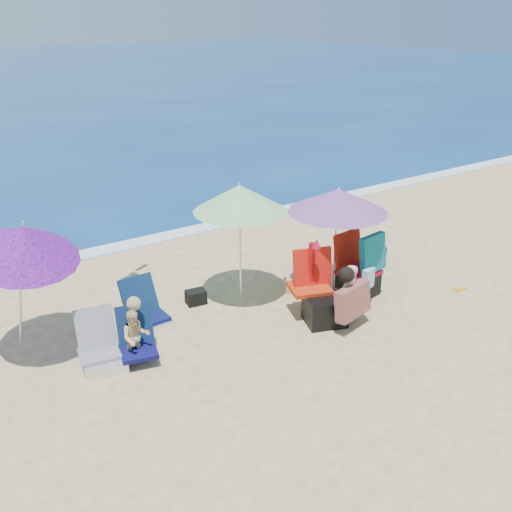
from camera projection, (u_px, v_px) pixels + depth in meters
ground at (309, 339)px, 8.69m from camera, size 120.00×120.00×0.00m
foam at (164, 237)px, 12.56m from camera, size 120.00×0.50×0.04m
umbrella_turquoise at (338, 201)px, 9.46m from camera, size 1.88×1.88×1.95m
umbrella_striped at (240, 198)px, 9.23m from camera, size 1.83×1.83×2.08m
umbrella_blue at (21, 242)px, 7.64m from camera, size 2.07×2.10×2.14m
furled_umbrella at (312, 272)px, 9.16m from camera, size 0.19×0.30×1.37m
chair_navy at (146, 317)px, 8.88m from camera, size 0.62×0.75×0.80m
chair_rainbow at (101, 353)px, 7.95m from camera, size 0.66×0.82×0.78m
camp_chair_left at (321, 301)px, 9.10m from camera, size 0.83×1.10×1.12m
camp_chair_right at (360, 273)px, 9.86m from camera, size 0.79×0.86×1.18m
person_center at (349, 297)px, 8.88m from camera, size 0.74×0.71×1.04m
person_left at (136, 335)px, 7.99m from camera, size 0.68×0.80×0.93m
bag_black_a at (196, 297)px, 9.70m from camera, size 0.36×0.29×0.24m
bag_tan at (292, 285)px, 10.12m from camera, size 0.34×0.30×0.24m
bag_navy_b at (373, 256)px, 11.21m from camera, size 0.51×0.43×0.33m
orange_item at (460, 289)px, 10.21m from camera, size 0.25×0.15×0.03m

